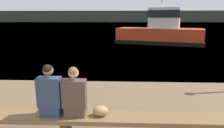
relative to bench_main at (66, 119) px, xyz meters
name	(u,v)px	position (x,y,z in m)	size (l,w,h in m)	color
water_surface	(120,22)	(0.44, 123.49, -0.35)	(240.00, 240.00, 0.00)	teal
far_shoreline	(120,16)	(0.44, 144.34, 3.51)	(600.00, 12.00, 7.73)	#384233
bench_main	(66,119)	(0.00, 0.00, 0.00)	(7.09, 0.49, 0.42)	brown
person_left	(50,94)	(-0.27, 0.00, 0.51)	(0.44, 0.38, 1.02)	navy
person_right	(75,95)	(0.20, 0.00, 0.48)	(0.44, 0.38, 0.98)	#4C382D
shopping_bag	(100,111)	(0.69, 0.00, 0.18)	(0.30, 0.22, 0.20)	#9E754C
tugboat_red	(160,33)	(4.71, 15.19, 0.67)	(8.22, 5.14, 5.23)	red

